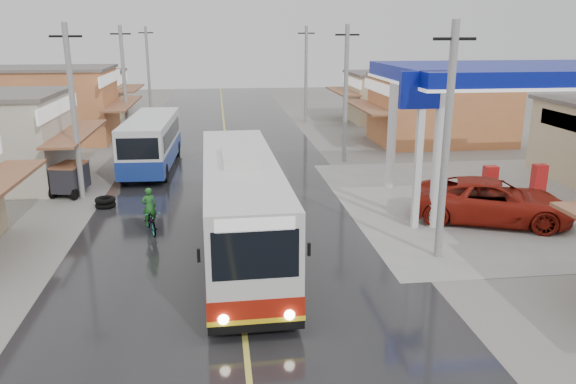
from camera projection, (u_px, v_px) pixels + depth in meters
name	position (u px, v px, depth m)	size (l,w,h in m)	color
ground	(238.00, 267.00, 18.88)	(120.00, 120.00, 0.00)	slate
road	(228.00, 164.00, 33.18)	(12.00, 90.00, 0.02)	black
centre_line	(228.00, 164.00, 33.17)	(0.15, 90.00, 0.01)	#D8CC4C
shopfronts_left	(15.00, 160.00, 34.48)	(11.00, 44.00, 5.20)	tan
shopfronts_right	(492.00, 169.00, 32.12)	(11.00, 44.00, 4.80)	beige
utility_poles_left	(109.00, 164.00, 33.29)	(1.60, 50.00, 8.00)	gray
utility_poles_right	(344.00, 161.00, 34.02)	(1.60, 36.00, 8.00)	gray
coach_bus	(241.00, 206.00, 19.43)	(2.87, 11.95, 3.72)	silver
second_bus	(151.00, 142.00, 31.76)	(2.73, 8.90, 2.92)	silver
jeepney	(492.00, 201.00, 23.11)	(2.95, 6.40, 1.78)	maroon
cyclist	(150.00, 218.00, 21.92)	(1.10, 1.83, 1.87)	black
tricycle_near	(70.00, 177.00, 26.87)	(1.68, 2.21, 1.53)	#26262D
tyre_stack	(105.00, 202.00, 25.14)	(0.91, 0.91, 0.47)	black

